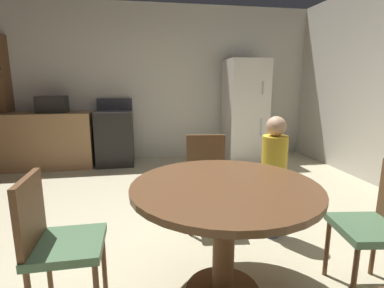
# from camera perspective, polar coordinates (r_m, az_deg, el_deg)

# --- Properties ---
(ground_plane) EXTENTS (14.00, 14.00, 0.00)m
(ground_plane) POSITION_cam_1_polar(r_m,az_deg,el_deg) (2.66, -3.65, -19.27)
(ground_plane) COLOR beige
(wall_back) EXTENTS (6.06, 0.12, 2.70)m
(wall_back) POSITION_cam_1_polar(r_m,az_deg,el_deg) (5.44, -7.69, 11.52)
(wall_back) COLOR beige
(wall_back) RESTS_ON ground
(kitchen_counter) EXTENTS (1.71, 0.60, 0.90)m
(kitchen_counter) POSITION_cam_1_polar(r_m,az_deg,el_deg) (5.37, -27.58, 0.61)
(kitchen_counter) COLOR #9E754C
(kitchen_counter) RESTS_ON ground
(oven_range) EXTENTS (0.60, 0.60, 1.10)m
(oven_range) POSITION_cam_1_polar(r_m,az_deg,el_deg) (5.14, -14.66, 1.32)
(oven_range) COLOR black
(oven_range) RESTS_ON ground
(refrigerator) EXTENTS (0.68, 0.68, 1.76)m
(refrigerator) POSITION_cam_1_polar(r_m,az_deg,el_deg) (5.33, 10.15, 6.38)
(refrigerator) COLOR silver
(refrigerator) RESTS_ON ground
(microwave) EXTENTS (0.44, 0.32, 0.26)m
(microwave) POSITION_cam_1_polar(r_m,az_deg,el_deg) (5.23, -25.42, 6.97)
(microwave) COLOR black
(microwave) RESTS_ON kitchen_counter
(dining_table) EXTENTS (1.16, 1.16, 0.76)m
(dining_table) POSITION_cam_1_polar(r_m,az_deg,el_deg) (1.89, 6.31, -12.34)
(dining_table) COLOR brown
(dining_table) RESTS_ON ground
(chair_east) EXTENTS (0.45, 0.45, 0.87)m
(chair_east) POSITION_cam_1_polar(r_m,az_deg,el_deg) (2.29, 32.65, -12.47)
(chair_east) COLOR brown
(chair_east) RESTS_ON ground
(chair_north) EXTENTS (0.44, 0.44, 0.87)m
(chair_north) POSITION_cam_1_polar(r_m,az_deg,el_deg) (2.85, 2.86, -5.93)
(chair_north) COLOR brown
(chair_north) RESTS_ON ground
(chair_west) EXTENTS (0.40, 0.40, 0.87)m
(chair_west) POSITION_cam_1_polar(r_m,az_deg,el_deg) (1.93, -25.06, -16.18)
(chair_west) COLOR brown
(chair_west) RESTS_ON ground
(person_child) EXTENTS (0.31, 0.31, 1.09)m
(person_child) POSITION_cam_1_polar(r_m,az_deg,el_deg) (2.71, 15.46, -5.62)
(person_child) COLOR #3D4C84
(person_child) RESTS_ON ground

